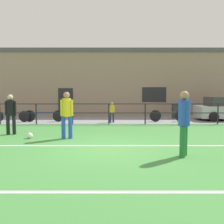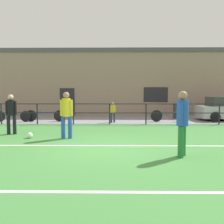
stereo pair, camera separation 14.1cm
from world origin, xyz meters
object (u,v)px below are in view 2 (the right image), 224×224
object	(u,v)px
bicycle_parked_3	(169,116)
trash_bin_0	(179,111)
player_winger	(66,112)
soccer_ball_match	(30,135)
player_striker	(182,120)
bicycle_parked_0	(13,116)
player_goalkeeper	(11,112)
spectator_child	(113,111)
bicycle_parked_1	(45,116)

from	to	relation	value
bicycle_parked_3	trash_bin_0	distance (m)	2.13
player_winger	soccer_ball_match	world-z (taller)	player_winger
player_striker	bicycle_parked_0	size ratio (longest dim) A/B	0.81
bicycle_parked_0	trash_bin_0	bearing A→B (deg)	10.91
player_striker	trash_bin_0	distance (m)	10.28
player_goalkeeper	trash_bin_0	world-z (taller)	player_goalkeeper
bicycle_parked_0	spectator_child	bearing A→B (deg)	-2.94
spectator_child	bicycle_parked_0	xyz separation A→B (m)	(-5.99, 0.31, -0.33)
player_winger	spectator_child	world-z (taller)	player_winger
bicycle_parked_1	player_striker	bearing A→B (deg)	-53.46
player_winger	bicycle_parked_1	bearing A→B (deg)	115.15
bicycle_parked_3	trash_bin_0	xyz separation A→B (m)	(1.05, 1.85, 0.15)
player_goalkeeper	bicycle_parked_3	world-z (taller)	player_goalkeeper
player_striker	trash_bin_0	world-z (taller)	player_striker
player_goalkeeper	bicycle_parked_0	bearing A→B (deg)	107.02
player_winger	soccer_ball_match	distance (m)	1.67
spectator_child	bicycle_parked_1	world-z (taller)	spectator_child
player_striker	player_winger	world-z (taller)	player_striker
player_winger	spectator_child	xyz separation A→B (m)	(1.69, 5.01, -0.32)
trash_bin_0	spectator_child	bearing A→B (deg)	-152.33
player_goalkeeper	bicycle_parked_1	size ratio (longest dim) A/B	0.69
player_striker	bicycle_parked_3	distance (m)	8.26
bicycle_parked_1	trash_bin_0	world-z (taller)	trash_bin_0
soccer_ball_match	spectator_child	xyz separation A→B (m)	(3.11, 4.99, 0.57)
player_winger	soccer_ball_match	bearing A→B (deg)	-179.06
bicycle_parked_1	trash_bin_0	distance (m)	8.68
trash_bin_0	player_striker	bearing A→B (deg)	-103.91
soccer_ball_match	player_winger	bearing A→B (deg)	-0.64
spectator_child	trash_bin_0	distance (m)	4.98
spectator_child	player_goalkeeper	bearing A→B (deg)	38.41
player_striker	player_winger	size ratio (longest dim) A/B	1.00
player_striker	bicycle_parked_1	size ratio (longest dim) A/B	0.74
player_winger	bicycle_parked_3	bearing A→B (deg)	48.83
bicycle_parked_1	bicycle_parked_3	distance (m)	7.43
player_striker	bicycle_parked_0	bearing A→B (deg)	-107.16
bicycle_parked_0	bicycle_parked_3	distance (m)	9.35
player_goalkeeper	bicycle_parked_0	world-z (taller)	player_goalkeeper
spectator_child	player_winger	bearing A→B (deg)	65.47
player_striker	soccer_ball_match	world-z (taller)	player_striker
spectator_child	trash_bin_0	bearing A→B (deg)	-158.18
player_striker	bicycle_parked_1	distance (m)	10.12
player_goalkeeper	player_striker	world-z (taller)	player_striker
spectator_child	bicycle_parked_0	world-z (taller)	spectator_child
player_goalkeeper	soccer_ball_match	size ratio (longest dim) A/B	7.46
spectator_child	bicycle_parked_3	world-z (taller)	spectator_child
player_winger	bicycle_parked_1	size ratio (longest dim) A/B	0.73
player_goalkeeper	bicycle_parked_1	bearing A→B (deg)	83.28
player_striker	soccer_ball_match	bearing A→B (deg)	-89.86
bicycle_parked_3	trash_bin_0	bearing A→B (deg)	60.54
spectator_child	bicycle_parked_3	xyz separation A→B (m)	(3.36, 0.46, -0.30)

